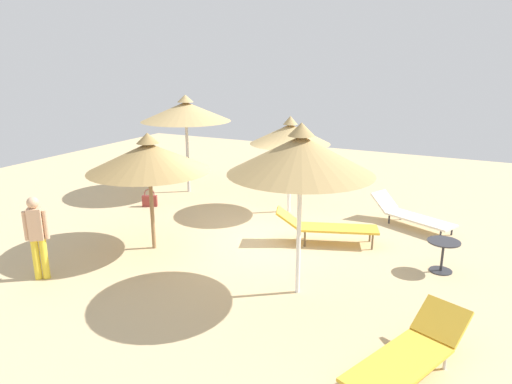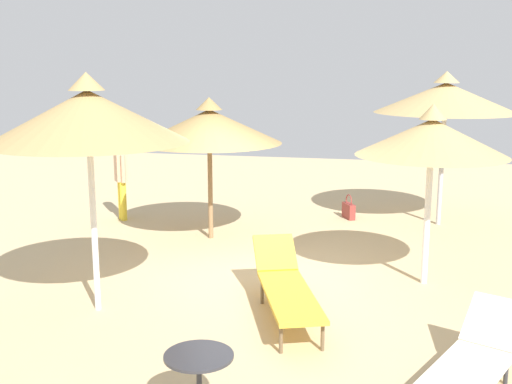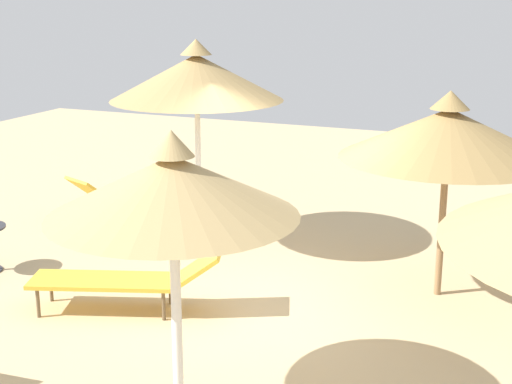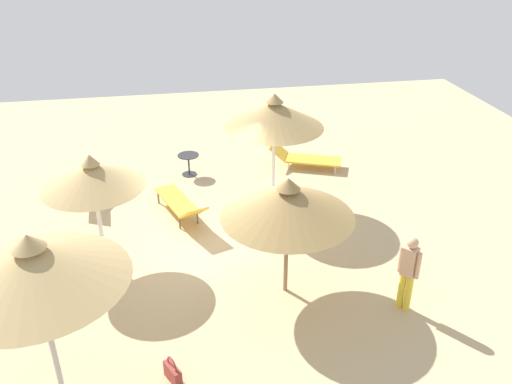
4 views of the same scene
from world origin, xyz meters
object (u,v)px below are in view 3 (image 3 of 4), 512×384
at_px(parasol_umbrella_center, 448,133).
at_px(parasol_umbrella_back, 173,186).
at_px(lounge_chair_near_left, 127,189).
at_px(parasol_umbrella_near_right, 197,77).
at_px(lounge_chair_edge, 128,278).

height_order(parasol_umbrella_center, parasol_umbrella_back, parasol_umbrella_back).
bearing_deg(parasol_umbrella_back, lounge_chair_near_left, -54.08).
bearing_deg(lounge_chair_near_left, parasol_umbrella_back, 125.92).
relative_size(parasol_umbrella_center, parasol_umbrella_near_right, 0.85).
bearing_deg(parasol_umbrella_back, parasol_umbrella_near_right, -65.46).
height_order(parasol_umbrella_center, lounge_chair_near_left, parasol_umbrella_center).
bearing_deg(parasol_umbrella_center, lounge_chair_edge, 30.33).
distance_m(parasol_umbrella_center, parasol_umbrella_near_right, 3.63).
bearing_deg(parasol_umbrella_center, parasol_umbrella_back, 65.74).
xyz_separation_m(parasol_umbrella_near_right, lounge_chair_edge, (-0.29, 2.41, -2.08)).
relative_size(parasol_umbrella_center, lounge_chair_edge, 1.11).
distance_m(parasol_umbrella_back, lounge_chair_edge, 2.94).
distance_m(parasol_umbrella_back, parasol_umbrella_near_right, 4.61).
xyz_separation_m(parasol_umbrella_center, parasol_umbrella_near_right, (3.57, -0.49, 0.45)).
bearing_deg(parasol_umbrella_back, lounge_chair_edge, -47.43).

